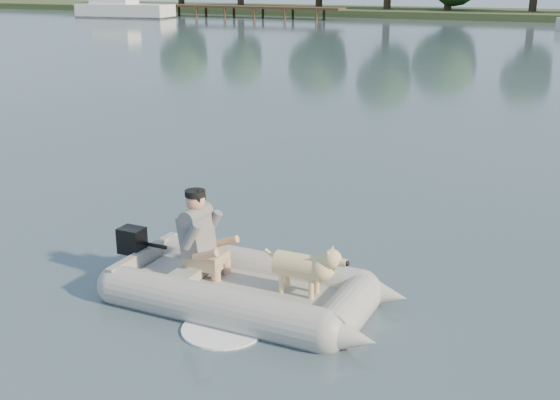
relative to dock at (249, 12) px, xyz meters
The scene contains 8 objects.
water 58.14m from the dock, 63.43° to the right, with size 160.00×160.00×0.00m, color slate.
shore_bank 27.86m from the dock, 21.04° to the left, with size 160.00×12.00×0.70m, color #47512D.
dock is the anchor object (origin of this frame).
dinghy 58.26m from the dock, 63.11° to the right, with size 4.48×2.75×1.41m, color #9F9F9A, non-canonical shape.
man 57.88m from the dock, 63.71° to the right, with size 0.74×0.63×1.09m, color slate, non-canonical shape.
dog 58.52m from the dock, 62.52° to the right, with size 0.95×0.34×0.63m, color #D2B479, non-canonical shape.
outboard_motor 57.49m from the dock, 64.60° to the right, with size 0.42×0.29×0.80m, color black, non-canonical shape.
cabin_cruiser 11.33m from the dock, 156.94° to the right, with size 9.18×3.28×2.84m, color white, non-canonical shape.
Camera 1 is at (3.91, -6.85, 3.81)m, focal length 45.00 mm.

